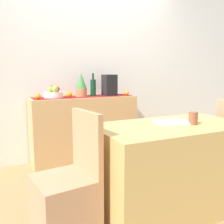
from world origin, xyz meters
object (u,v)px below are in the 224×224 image
object	(u,v)px
coffee_maker	(109,85)
coffee_cup	(193,118)
open_book	(173,122)
potted_plant	(81,85)
dining_table	(171,167)
wine_bottle	(93,87)
fruit_bowl	(54,95)
chair_near_window	(67,202)
sideboard_console	(84,129)

from	to	relation	value
coffee_maker	coffee_cup	xyz separation A→B (m)	(0.06, -1.51, -0.21)
open_book	potted_plant	bearing A→B (deg)	115.60
dining_table	coffee_cup	distance (m)	0.46
wine_bottle	dining_table	size ratio (longest dim) A/B	0.23
fruit_bowl	dining_table	bearing A→B (deg)	-65.19
coffee_cup	chair_near_window	size ratio (longest dim) A/B	0.12
fruit_bowl	dining_table	size ratio (longest dim) A/B	0.18
sideboard_console	coffee_maker	bearing A→B (deg)	0.00
potted_plant	open_book	size ratio (longest dim) A/B	1.09
chair_near_window	coffee_maker	bearing A→B (deg)	55.02
fruit_bowl	coffee_cup	distance (m)	1.72
fruit_bowl	potted_plant	distance (m)	0.37
open_book	fruit_bowl	bearing A→B (deg)	128.46
wine_bottle	chair_near_window	world-z (taller)	wine_bottle
dining_table	chair_near_window	distance (m)	0.92
fruit_bowl	chair_near_window	size ratio (longest dim) A/B	0.26
sideboard_console	coffee_cup	bearing A→B (deg)	-73.99
fruit_bowl	open_book	world-z (taller)	fruit_bowl
dining_table	chair_near_window	world-z (taller)	chair_near_window
coffee_cup	fruit_bowl	bearing A→B (deg)	118.56
wine_bottle	potted_plant	distance (m)	0.17
wine_bottle	coffee_cup	xyz separation A→B (m)	(0.30, -1.51, -0.19)
wine_bottle	open_book	distance (m)	1.42
coffee_cup	sideboard_console	bearing A→B (deg)	106.01
fruit_bowl	wine_bottle	bearing A→B (deg)	0.00
sideboard_console	coffee_maker	world-z (taller)	coffee_maker
sideboard_console	dining_table	size ratio (longest dim) A/B	1.05
wine_bottle	chair_near_window	xyz separation A→B (m)	(-0.77, -1.43, -0.71)
sideboard_console	coffee_maker	distance (m)	0.68
open_book	chair_near_window	bearing A→B (deg)	-165.73
dining_table	chair_near_window	bearing A→B (deg)	179.87
coffee_maker	chair_near_window	xyz separation A→B (m)	(-1.00, -1.43, -0.74)
sideboard_console	chair_near_window	size ratio (longest dim) A/B	1.51
sideboard_console	wine_bottle	distance (m)	0.56
wine_bottle	coffee_maker	xyz separation A→B (m)	(0.24, 0.00, 0.02)
dining_table	open_book	world-z (taller)	open_book
sideboard_console	dining_table	world-z (taller)	sideboard_console
sideboard_console	open_book	size ratio (longest dim) A/B	4.85
dining_table	coffee_cup	bearing A→B (deg)	-24.10
wine_bottle	open_book	world-z (taller)	wine_bottle
potted_plant	dining_table	size ratio (longest dim) A/B	0.24
sideboard_console	potted_plant	bearing A→B (deg)	-180.00
potted_plant	sideboard_console	bearing A→B (deg)	0.00
dining_table	wine_bottle	bearing A→B (deg)	95.73
sideboard_console	coffee_cup	size ratio (longest dim) A/B	13.06
sideboard_console	chair_near_window	distance (m)	1.58
wine_bottle	fruit_bowl	bearing A→B (deg)	180.00
coffee_maker	open_book	bearing A→B (deg)	-92.18
sideboard_console	open_book	distance (m)	1.46
potted_plant	dining_table	xyz separation A→B (m)	(0.31, -1.44, -0.64)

